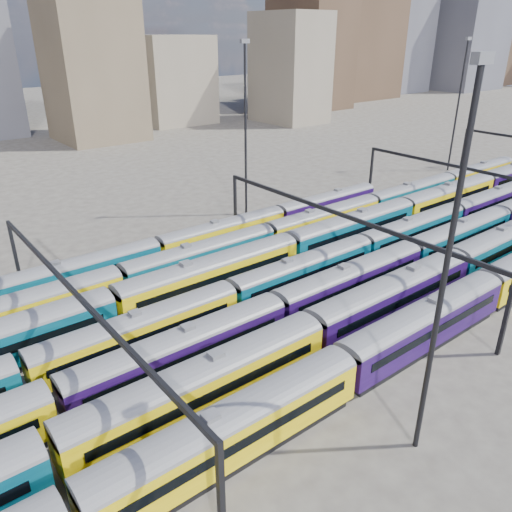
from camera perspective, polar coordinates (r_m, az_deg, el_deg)
ground at (r=53.79m, az=1.61°, el=-5.24°), size 500.00×500.00×0.00m
rake_0 at (r=40.34m, az=9.97°, el=-12.21°), size 127.49×3.11×5.24m
rake_1 at (r=43.87m, az=6.36°, el=-8.46°), size 133.10×3.24×5.48m
rake_2 at (r=53.80m, az=10.80°, el=-2.48°), size 102.84×3.01×5.07m
rake_3 at (r=55.49m, az=5.49°, el=-1.40°), size 138.51×2.89×4.87m
rake_4 at (r=60.09m, az=3.82°, el=1.09°), size 133.76×3.26×5.50m
rake_5 at (r=64.21m, az=1.41°, el=2.43°), size 121.13×2.95×4.97m
rake_6 at (r=58.24m, az=-19.56°, el=-1.57°), size 96.00×2.81×4.73m
gantry_1 at (r=42.13m, az=-19.80°, el=-5.19°), size 0.35×40.35×8.03m
gantry_2 at (r=57.29m, az=9.42°, el=3.82°), size 0.35×40.35×8.03m
gantry_3 at (r=81.17m, az=24.19°, el=8.10°), size 0.35×40.35×8.03m
mast_2 at (r=31.29m, az=20.93°, el=-1.02°), size 1.40×0.50×25.60m
mast_3 at (r=75.98m, az=-1.21°, el=14.78°), size 1.40×0.50×25.60m
mast_5 at (r=111.01m, az=22.15°, el=16.11°), size 1.40×0.50×25.60m
skyline at (r=195.61m, az=5.85°, el=22.49°), size 399.22×60.48×50.03m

